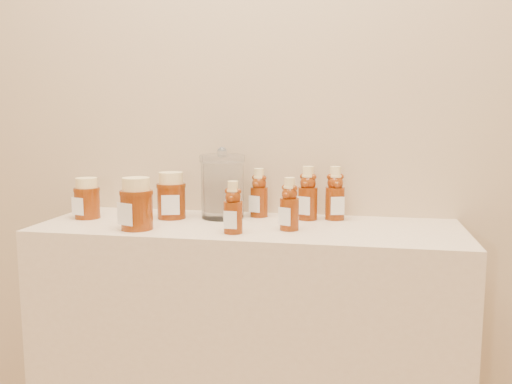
% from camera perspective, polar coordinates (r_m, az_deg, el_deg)
% --- Properties ---
extents(wall_back, '(3.50, 0.02, 2.70)m').
position_cam_1_polar(wall_back, '(1.72, 0.52, 12.77)').
color(wall_back, tan).
rests_on(wall_back, ground).
extents(display_table, '(1.20, 0.40, 0.90)m').
position_cam_1_polar(display_table, '(1.70, -0.79, -18.55)').
color(display_table, beige).
rests_on(display_table, ground).
extents(bear_bottle_back_left, '(0.07, 0.07, 0.17)m').
position_cam_1_polar(bear_bottle_back_left, '(1.66, 0.33, 0.26)').
color(bear_bottle_back_left, '#5F2007').
rests_on(bear_bottle_back_left, display_table).
extents(bear_bottle_back_mid, '(0.08, 0.08, 0.18)m').
position_cam_1_polar(bear_bottle_back_mid, '(1.62, 5.49, 0.25)').
color(bear_bottle_back_mid, '#5F2007').
rests_on(bear_bottle_back_mid, display_table).
extents(bear_bottle_back_right, '(0.08, 0.08, 0.18)m').
position_cam_1_polar(bear_bottle_back_right, '(1.63, 8.32, 0.25)').
color(bear_bottle_back_right, '#5F2007').
rests_on(bear_bottle_back_right, display_table).
extents(bear_bottle_front_left, '(0.06, 0.06, 0.16)m').
position_cam_1_polar(bear_bottle_front_left, '(1.43, -2.43, -1.25)').
color(bear_bottle_front_left, '#5F2007').
rests_on(bear_bottle_front_left, display_table).
extents(bear_bottle_front_right, '(0.07, 0.07, 0.16)m').
position_cam_1_polar(bear_bottle_front_right, '(1.47, 3.55, -0.90)').
color(bear_bottle_front_right, '#5F2007').
rests_on(bear_bottle_front_right, display_table).
extents(honey_jar_left, '(0.10, 0.10, 0.12)m').
position_cam_1_polar(honey_jar_left, '(1.71, -17.36, -0.61)').
color(honey_jar_left, '#5F2007').
rests_on(honey_jar_left, display_table).
extents(honey_jar_back, '(0.11, 0.11, 0.14)m').
position_cam_1_polar(honey_jar_back, '(1.65, -8.91, -0.35)').
color(honey_jar_back, '#5F2007').
rests_on(honey_jar_back, display_table).
extents(honey_jar_front, '(0.12, 0.12, 0.14)m').
position_cam_1_polar(honey_jar_front, '(1.51, -12.46, -1.20)').
color(honey_jar_front, '#5F2007').
rests_on(honey_jar_front, display_table).
extents(glass_canister, '(0.17, 0.17, 0.21)m').
position_cam_1_polar(glass_canister, '(1.64, -3.56, 0.88)').
color(glass_canister, white).
rests_on(glass_canister, display_table).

